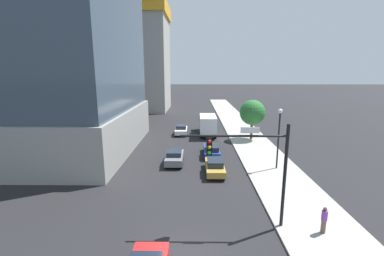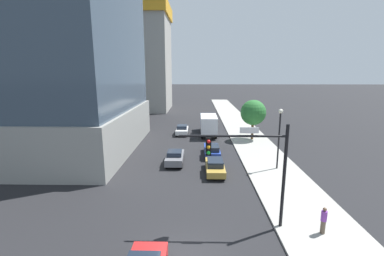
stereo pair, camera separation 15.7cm
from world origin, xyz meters
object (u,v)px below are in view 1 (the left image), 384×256
at_px(box_truck, 208,123).
at_px(construction_building, 140,53).
at_px(car_blue, 212,150).
at_px(street_tree, 252,113).
at_px(car_gold, 215,166).
at_px(traffic_light_pole, 252,158).
at_px(car_gray, 175,157).
at_px(street_lamp, 279,130).
at_px(pedestrian_purple_shirt, 324,220).
at_px(car_white, 181,130).

bearing_deg(box_truck, construction_building, 119.79).
height_order(car_blue, box_truck, box_truck).
height_order(street_tree, car_gold, street_tree).
xyz_separation_m(traffic_light_pole, car_gray, (-5.56, 11.66, -3.83)).
height_order(street_lamp, pedestrian_purple_shirt, street_lamp).
xyz_separation_m(traffic_light_pole, car_white, (-5.56, 25.16, -3.83)).
height_order(construction_building, car_gray, construction_building).
xyz_separation_m(construction_building, car_white, (11.69, -27.56, -13.37)).
height_order(traffic_light_pole, pedestrian_purple_shirt, traffic_light_pole).
bearing_deg(car_white, car_gray, -90.00).
bearing_deg(street_tree, car_gray, -134.98).
bearing_deg(pedestrian_purple_shirt, car_gold, 120.50).
bearing_deg(car_gold, pedestrian_purple_shirt, -59.50).
bearing_deg(box_truck, car_gray, -106.82).
height_order(street_tree, car_gray, street_tree).
bearing_deg(car_blue, street_lamp, -34.63).
height_order(car_white, car_gray, car_white).
bearing_deg(street_lamp, pedestrian_purple_shirt, -92.51).
bearing_deg(box_truck, car_white, -179.94).
relative_size(street_tree, pedestrian_purple_shirt, 3.39).
relative_size(street_lamp, street_tree, 1.06).
bearing_deg(pedestrian_purple_shirt, box_truck, 102.55).
relative_size(car_gold, car_gray, 1.10).
xyz_separation_m(traffic_light_pole, street_lamp, (4.77, 10.12, -0.51)).
relative_size(construction_building, car_gold, 7.62).
bearing_deg(car_gray, car_blue, 34.18).
height_order(street_tree, pedestrian_purple_shirt, street_tree).
relative_size(traffic_light_pole, car_white, 1.55).
relative_size(traffic_light_pole, street_tree, 1.15).
height_order(construction_building, car_blue, construction_building).
bearing_deg(car_white, traffic_light_pole, -77.55).
height_order(traffic_light_pole, car_gray, traffic_light_pole).
relative_size(car_gray, pedestrian_purple_shirt, 2.43).
xyz_separation_m(street_lamp, pedestrian_purple_shirt, (-0.48, -10.86, -3.05)).
distance_m(car_gold, car_white, 16.62).
bearing_deg(street_lamp, car_blue, 145.37).
distance_m(construction_building, street_lamp, 49.00).
xyz_separation_m(traffic_light_pole, street_tree, (4.66, 21.88, -0.59)).
bearing_deg(traffic_light_pole, car_gold, 99.24).
bearing_deg(car_gold, car_gray, 147.50).
height_order(car_gold, box_truck, box_truck).
relative_size(construction_building, street_lamp, 5.65).
xyz_separation_m(construction_building, pedestrian_purple_shirt, (21.54, -53.45, -13.11)).
bearing_deg(traffic_light_pole, street_tree, 77.99).
bearing_deg(box_truck, traffic_light_pole, -86.65).
bearing_deg(pedestrian_purple_shirt, traffic_light_pole, 170.28).
bearing_deg(car_gold, street_lamp, 9.68).
bearing_deg(street_tree, car_gold, -115.55).
bearing_deg(pedestrian_purple_shirt, car_white, 110.82).
xyz_separation_m(street_tree, car_gold, (-6.13, -12.82, -3.26)).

